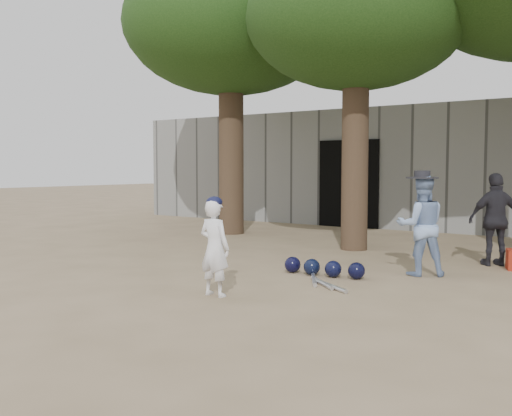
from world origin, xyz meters
The scene contains 7 objects.
ground centered at (0.00, 0.00, 0.00)m, with size 70.00×70.00×0.00m, color #937C5E.
boy_player centered at (0.85, -0.23, 0.56)m, with size 0.41×0.27×1.13m, color white.
spectator_blue centered at (2.43, 2.39, 0.70)m, with size 0.68×0.53×1.39m, color #87A3D1.
spectator_dark centered at (3.12, 3.82, 0.71)m, with size 0.83×0.35×1.42m, color black.
back_building centered at (0.00, 10.33, 1.50)m, with size 16.00×5.24×3.00m.
helmet_row centered at (1.33, 1.58, 0.12)m, with size 1.19×0.31×0.23m.
bat_pile centered at (1.60, 1.03, 0.03)m, with size 0.89×0.78×0.06m.
Camera 1 is at (4.95, -5.40, 1.49)m, focal length 40.00 mm.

